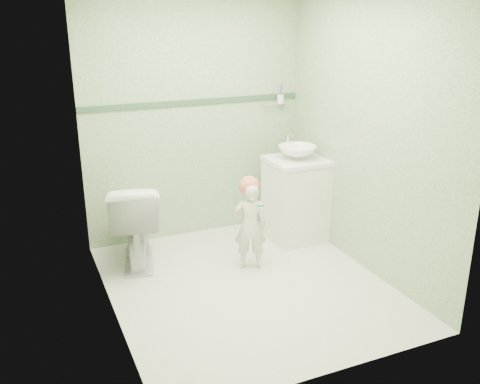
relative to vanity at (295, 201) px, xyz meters
name	(u,v)px	position (x,y,z in m)	size (l,w,h in m)	color
ground	(247,285)	(-0.84, -0.70, -0.40)	(2.50, 2.50, 0.00)	silver
room_shell	(248,146)	(-0.84, -0.70, 0.80)	(2.50, 2.54, 2.40)	#7BA575
trim_stripe	(195,102)	(-0.84, 0.54, 0.95)	(2.20, 0.02, 0.05)	#305036
vanity	(295,201)	(0.00, 0.00, 0.00)	(0.52, 0.50, 0.80)	silver
counter	(297,161)	(0.00, 0.00, 0.41)	(0.54, 0.52, 0.04)	white
basin	(297,152)	(0.00, 0.00, 0.49)	(0.37, 0.37, 0.13)	white
faucet	(288,140)	(0.00, 0.19, 0.57)	(0.03, 0.13, 0.18)	silver
cup_holder	(280,99)	(0.05, 0.48, 0.93)	(0.26, 0.07, 0.21)	silver
toilet	(135,222)	(-1.58, 0.10, -0.01)	(0.44, 0.76, 0.78)	white
toddler	(250,226)	(-0.68, -0.40, 0.00)	(0.29, 0.19, 0.79)	silver
hair_cap	(249,186)	(-0.68, -0.37, 0.36)	(0.18, 0.18, 0.18)	#C76A4B
teal_toothbrush	(259,205)	(-0.66, -0.54, 0.24)	(0.11, 0.14, 0.08)	#098467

